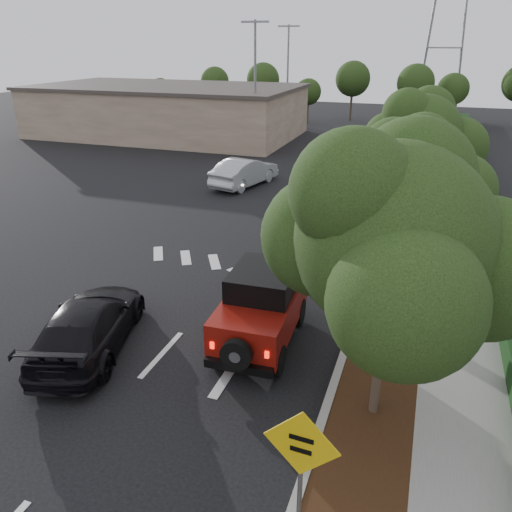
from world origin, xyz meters
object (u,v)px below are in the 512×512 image
at_px(red_jeep, 263,305).
at_px(black_suv_oncoming, 89,325).
at_px(silver_suv_ahead, 359,201).
at_px(speed_hump_sign, 301,459).

distance_m(red_jeep, black_suv_oncoming, 4.68).
relative_size(silver_suv_ahead, speed_hump_sign, 2.26).
bearing_deg(black_suv_oncoming, silver_suv_ahead, -127.53).
distance_m(red_jeep, speed_hump_sign, 6.21).
height_order(black_suv_oncoming, speed_hump_sign, speed_hump_sign).
relative_size(red_jeep, silver_suv_ahead, 0.71).
bearing_deg(red_jeep, black_suv_oncoming, -157.97).
bearing_deg(silver_suv_ahead, red_jeep, -74.20).
relative_size(black_suv_oncoming, speed_hump_sign, 1.89).
relative_size(red_jeep, speed_hump_sign, 1.61).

